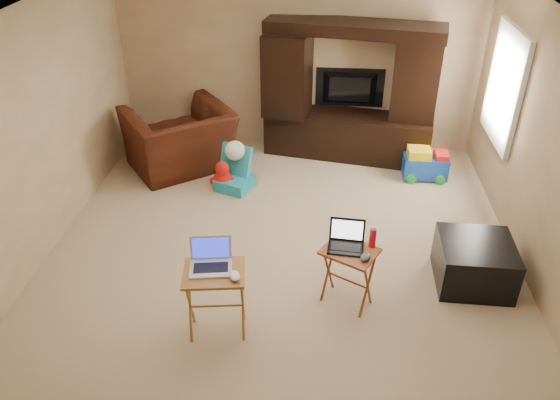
# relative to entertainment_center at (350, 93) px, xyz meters

# --- Properties ---
(floor) EXTENTS (5.50, 5.50, 0.00)m
(floor) POSITION_rel_entertainment_center_xyz_m (-0.73, -2.43, -0.94)
(floor) COLOR #CCB18D
(floor) RESTS_ON ground
(ceiling) EXTENTS (5.50, 5.50, 0.00)m
(ceiling) POSITION_rel_entertainment_center_xyz_m (-0.73, -2.43, 1.56)
(ceiling) COLOR silver
(ceiling) RESTS_ON ground
(wall_back) EXTENTS (5.00, 0.00, 5.00)m
(wall_back) POSITION_rel_entertainment_center_xyz_m (-0.73, 0.32, 0.31)
(wall_back) COLOR tan
(wall_back) RESTS_ON ground
(wall_front) EXTENTS (5.00, 0.00, 5.00)m
(wall_front) POSITION_rel_entertainment_center_xyz_m (-0.73, -5.18, 0.31)
(wall_front) COLOR tan
(wall_front) RESTS_ON ground
(wall_left) EXTENTS (0.00, 5.50, 5.50)m
(wall_left) POSITION_rel_entertainment_center_xyz_m (-3.23, -2.43, 0.31)
(wall_left) COLOR tan
(wall_left) RESTS_ON ground
(wall_right) EXTENTS (0.00, 5.50, 5.50)m
(wall_right) POSITION_rel_entertainment_center_xyz_m (1.77, -2.43, 0.31)
(wall_right) COLOR tan
(wall_right) RESTS_ON ground
(window_pane) EXTENTS (0.00, 1.20, 1.20)m
(window_pane) POSITION_rel_entertainment_center_xyz_m (1.75, -0.88, 0.46)
(window_pane) COLOR white
(window_pane) RESTS_ON ground
(window_frame) EXTENTS (0.06, 1.14, 1.34)m
(window_frame) POSITION_rel_entertainment_center_xyz_m (1.73, -0.88, 0.46)
(window_frame) COLOR white
(window_frame) RESTS_ON ground
(entertainment_center) EXTENTS (2.37, 0.98, 1.89)m
(entertainment_center) POSITION_rel_entertainment_center_xyz_m (0.00, 0.00, 0.00)
(entertainment_center) COLOR black
(entertainment_center) RESTS_ON floor
(television) EXTENTS (0.96, 0.14, 0.55)m
(television) POSITION_rel_entertainment_center_xyz_m (-0.00, 0.23, -0.04)
(television) COLOR black
(television) RESTS_ON entertainment_center
(recliner) EXTENTS (1.72, 1.69, 0.85)m
(recliner) POSITION_rel_entertainment_center_xyz_m (-2.27, -0.58, -0.52)
(recliner) COLOR #441A0E
(recliner) RESTS_ON floor
(child_rocker) EXTENTS (0.56, 0.59, 0.55)m
(child_rocker) POSITION_rel_entertainment_center_xyz_m (-1.45, -1.10, -0.67)
(child_rocker) COLOR teal
(child_rocker) RESTS_ON floor
(plush_toy) EXTENTS (0.35, 0.29, 0.39)m
(plush_toy) POSITION_rel_entertainment_center_xyz_m (-1.60, -1.11, -0.75)
(plush_toy) COLOR red
(plush_toy) RESTS_ON floor
(push_toy) EXTENTS (0.59, 0.42, 0.44)m
(push_toy) POSITION_rel_entertainment_center_xyz_m (1.03, -0.60, -0.73)
(push_toy) COLOR blue
(push_toy) RESTS_ON floor
(ottoman) EXTENTS (0.73, 0.73, 0.46)m
(ottoman) POSITION_rel_entertainment_center_xyz_m (1.21, -2.73, -0.72)
(ottoman) COLOR black
(ottoman) RESTS_ON floor
(tray_table_left) EXTENTS (0.57, 0.48, 0.68)m
(tray_table_left) POSITION_rel_entertainment_center_xyz_m (-1.21, -3.62, -0.61)
(tray_table_left) COLOR #A46B27
(tray_table_left) RESTS_ON floor
(tray_table_right) EXTENTS (0.60, 0.56, 0.61)m
(tray_table_right) POSITION_rel_entertainment_center_xyz_m (-0.05, -3.14, -0.64)
(tray_table_right) COLOR brown
(tray_table_right) RESTS_ON floor
(laptop_left) EXTENTS (0.39, 0.34, 0.24)m
(laptop_left) POSITION_rel_entertainment_center_xyz_m (-1.24, -3.59, -0.15)
(laptop_left) COLOR #BCBCC1
(laptop_left) RESTS_ON tray_table_left
(laptop_right) EXTENTS (0.34, 0.29, 0.24)m
(laptop_right) POSITION_rel_entertainment_center_xyz_m (-0.09, -3.12, -0.21)
(laptop_right) COLOR black
(laptop_right) RESTS_ON tray_table_right
(mouse_left) EXTENTS (0.13, 0.16, 0.06)m
(mouse_left) POSITION_rel_entertainment_center_xyz_m (-1.02, -3.69, -0.24)
(mouse_left) COLOR white
(mouse_left) RESTS_ON tray_table_left
(mouse_right) EXTENTS (0.12, 0.15, 0.05)m
(mouse_right) POSITION_rel_entertainment_center_xyz_m (0.08, -3.26, -0.31)
(mouse_right) COLOR #3E3E43
(mouse_right) RESTS_ON tray_table_right
(water_bottle) EXTENTS (0.06, 0.06, 0.19)m
(water_bottle) POSITION_rel_entertainment_center_xyz_m (0.15, -3.06, -0.24)
(water_bottle) COLOR red
(water_bottle) RESTS_ON tray_table_right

